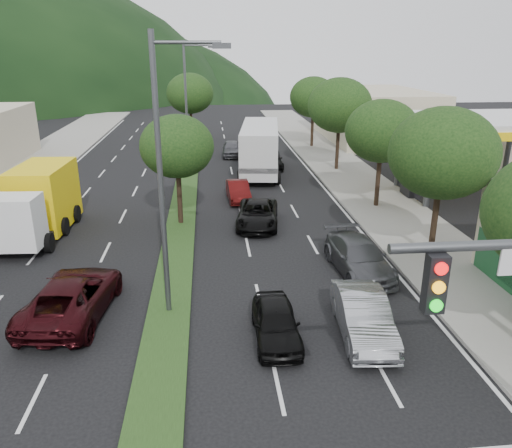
{
  "coord_description": "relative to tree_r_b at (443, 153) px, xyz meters",
  "views": [
    {
      "loc": [
        1.67,
        -8.89,
        9.45
      ],
      "look_at": [
        3.74,
        12.46,
        1.84
      ],
      "focal_mm": 35.0,
      "sensor_mm": 36.0,
      "label": 1
    }
  ],
  "objects": [
    {
      "name": "sidewalk_right",
      "position": [
        0.5,
        13.0,
        -4.96
      ],
      "size": [
        5.0,
        90.0,
        0.15
      ],
      "primitive_type": "cube",
      "color": "gray",
      "rests_on": "ground"
    },
    {
      "name": "median",
      "position": [
        -12.0,
        16.0,
        -4.98
      ],
      "size": [
        1.6,
        56.0,
        0.12
      ],
      "primitive_type": "cube",
      "color": "#1E3513",
      "rests_on": "ground"
    },
    {
      "name": "gas_canopy",
      "position": [
        7.0,
        10.0,
        -0.39
      ],
      "size": [
        12.2,
        8.2,
        5.25
      ],
      "color": "silver",
      "rests_on": "ground"
    },
    {
      "name": "bldg_right_far",
      "position": [
        7.5,
        32.0,
        -2.44
      ],
      "size": [
        10.0,
        16.0,
        5.2
      ],
      "primitive_type": "cube",
      "color": "beige",
      "rests_on": "ground"
    },
    {
      "name": "tree_r_b",
      "position": [
        0.0,
        0.0,
        0.0
      ],
      "size": [
        4.8,
        4.8,
        6.94
      ],
      "color": "black",
      "rests_on": "sidewalk_right"
    },
    {
      "name": "tree_r_c",
      "position": [
        0.0,
        8.0,
        -0.29
      ],
      "size": [
        4.4,
        4.4,
        6.48
      ],
      "color": "black",
      "rests_on": "sidewalk_right"
    },
    {
      "name": "tree_r_d",
      "position": [
        0.0,
        18.0,
        0.14
      ],
      "size": [
        5.0,
        5.0,
        7.17
      ],
      "color": "black",
      "rests_on": "sidewalk_right"
    },
    {
      "name": "tree_r_e",
      "position": [
        0.0,
        28.0,
        -0.14
      ],
      "size": [
        4.6,
        4.6,
        6.71
      ],
      "color": "black",
      "rests_on": "sidewalk_right"
    },
    {
      "name": "tree_med_near",
      "position": [
        -12.0,
        6.0,
        -0.61
      ],
      "size": [
        4.0,
        4.0,
        6.02
      ],
      "color": "black",
      "rests_on": "median"
    },
    {
      "name": "tree_med_far",
      "position": [
        -12.0,
        32.0,
        -0.03
      ],
      "size": [
        4.8,
        4.8,
        6.94
      ],
      "color": "black",
      "rests_on": "median"
    },
    {
      "name": "streetlight_near",
      "position": [
        -11.79,
        -4.0,
        0.55
      ],
      "size": [
        2.6,
        0.25,
        10.0
      ],
      "color": "#47494C",
      "rests_on": "ground"
    },
    {
      "name": "streetlight_mid",
      "position": [
        -11.79,
        21.0,
        0.55
      ],
      "size": [
        2.6,
        0.25,
        10.0
      ],
      "color": "#47494C",
      "rests_on": "ground"
    },
    {
      "name": "sedan_silver",
      "position": [
        -5.21,
        -6.25,
        -4.29
      ],
      "size": [
        1.92,
        4.63,
        1.49
      ],
      "primitive_type": "imported",
      "rotation": [
        0.0,
        0.0,
        -0.08
      ],
      "color": "#95979C",
      "rests_on": "ground"
    },
    {
      "name": "suv_maroon",
      "position": [
        -15.51,
        -3.87,
        -4.26
      ],
      "size": [
        3.19,
        5.86,
        1.56
      ],
      "primitive_type": "imported",
      "rotation": [
        0.0,
        0.0,
        3.03
      ],
      "color": "black",
      "rests_on": "ground"
    },
    {
      "name": "car_queue_a",
      "position": [
        -8.22,
        -6.19,
        -4.4
      ],
      "size": [
        1.54,
        3.75,
        1.27
      ],
      "primitive_type": "imported",
      "rotation": [
        0.0,
        0.0,
        -0.01
      ],
      "color": "black",
      "rests_on": "ground"
    },
    {
      "name": "car_queue_b",
      "position": [
        -3.87,
        -1.19,
        -4.3
      ],
      "size": [
        2.42,
        5.18,
        1.46
      ],
      "primitive_type": "imported",
      "rotation": [
        0.0,
        0.0,
        0.07
      ],
      "color": "#444448",
      "rests_on": "ground"
    },
    {
      "name": "car_queue_c",
      "position": [
        -8.47,
        10.38,
        -4.41
      ],
      "size": [
        1.52,
        3.88,
        1.26
      ],
      "primitive_type": "imported",
      "rotation": [
        0.0,
        0.0,
        0.05
      ],
      "color": "#460B0B",
      "rests_on": "ground"
    },
    {
      "name": "car_queue_d",
      "position": [
        -7.69,
        5.38,
        -4.37
      ],
      "size": [
        2.85,
        5.06,
        1.33
      ],
      "primitive_type": "imported",
      "rotation": [
        0.0,
        0.0,
        -0.14
      ],
      "color": "black",
      "rests_on": "ground"
    },
    {
      "name": "car_queue_e",
      "position": [
        -8.19,
        24.53,
        -4.34
      ],
      "size": [
        1.83,
        4.14,
        1.39
      ],
      "primitive_type": "imported",
      "rotation": [
        0.0,
        0.0,
        -0.05
      ],
      "color": "#4C4D51",
      "rests_on": "ground"
    },
    {
      "name": "car_queue_f",
      "position": [
        -5.18,
        19.53,
        -4.38
      ],
      "size": [
        1.95,
        4.54,
        1.3
      ],
      "primitive_type": "imported",
      "rotation": [
        0.0,
        0.0,
        -0.03
      ],
      "color": "black",
      "rests_on": "ground"
    },
    {
      "name": "box_truck",
      "position": [
        -19.31,
        5.24,
        -3.37
      ],
      "size": [
        3.09,
        7.26,
        3.52
      ],
      "rotation": [
        0.0,
        0.0,
        3.09
      ],
      "color": "white",
      "rests_on": "ground"
    },
    {
      "name": "motorhome",
      "position": [
        -6.28,
        17.79,
        -3.03
      ],
      "size": [
        4.15,
        10.08,
        3.76
      ],
      "rotation": [
        0.0,
        0.0,
        -0.13
      ],
      "color": "silver",
      "rests_on": "ground"
    }
  ]
}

